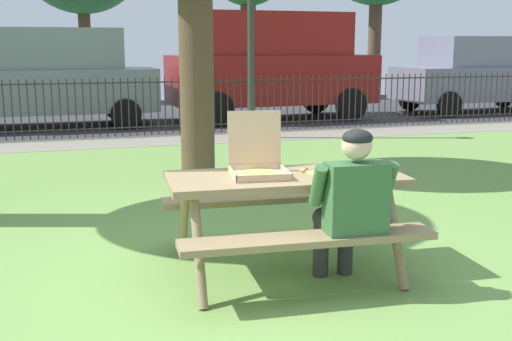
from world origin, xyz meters
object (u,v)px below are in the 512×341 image
(adult_at_table, at_px, (350,202))
(parked_car_left, at_px, (45,76))
(picnic_table_foreground, at_px, (285,197))
(parked_car_right, at_px, (480,73))
(parked_car_center, at_px, (271,64))
(pizza_box_open, at_px, (258,163))
(pizza_slice_on_table, at_px, (313,171))

(adult_at_table, height_order, parked_car_left, parked_car_left)
(picnic_table_foreground, height_order, parked_car_right, parked_car_right)
(parked_car_center, bearing_deg, adult_at_table, -104.62)
(pizza_box_open, height_order, adult_at_table, pizza_box_open)
(picnic_table_foreground, height_order, parked_car_left, parked_car_left)
(pizza_box_open, height_order, parked_car_left, parked_car_left)
(picnic_table_foreground, xyz_separation_m, parked_car_right, (8.62, 9.63, 0.41))
(picnic_table_foreground, bearing_deg, pizza_slice_on_table, 8.98)
(adult_at_table, xyz_separation_m, parked_car_left, (-2.38, 10.14, 0.44))
(parked_car_left, bearing_deg, adult_at_table, -76.78)
(picnic_table_foreground, bearing_deg, parked_car_right, 48.17)
(adult_at_table, bearing_deg, parked_car_right, 50.69)
(picnic_table_foreground, height_order, parked_car_center, parked_car_center)
(parked_car_center, distance_m, parked_car_right, 5.67)
(pizza_box_open, relative_size, adult_at_table, 0.41)
(pizza_box_open, distance_m, parked_car_right, 13.01)
(picnic_table_foreground, xyz_separation_m, parked_car_center, (2.96, 9.63, 0.71))
(pizza_slice_on_table, distance_m, parked_car_right, 12.73)
(pizza_box_open, bearing_deg, adult_at_table, -48.44)
(parked_car_center, relative_size, parked_car_right, 1.08)
(pizza_box_open, relative_size, parked_car_left, 0.11)
(adult_at_table, bearing_deg, pizza_box_open, 131.56)
(parked_car_center, bearing_deg, pizza_slice_on_table, -105.79)
(picnic_table_foreground, relative_size, pizza_box_open, 3.84)
(pizza_box_open, height_order, pizza_slice_on_table, pizza_box_open)
(pizza_box_open, relative_size, parked_car_right, 0.11)
(picnic_table_foreground, distance_m, pizza_box_open, 0.34)
(pizza_slice_on_table, bearing_deg, parked_car_center, 74.21)
(parked_car_center, height_order, parked_car_right, parked_car_center)
(adult_at_table, bearing_deg, picnic_table_foreground, 120.91)
(parked_car_right, bearing_deg, parked_car_center, 179.99)
(adult_at_table, distance_m, parked_car_right, 13.11)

